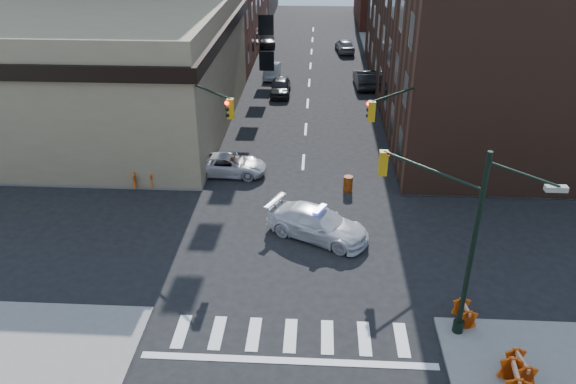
# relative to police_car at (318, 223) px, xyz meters

# --- Properties ---
(ground) EXTENTS (140.00, 140.00, 0.00)m
(ground) POSITION_rel_police_car_xyz_m (-1.02, -0.78, -0.80)
(ground) COLOR black
(ground) RESTS_ON ground
(sidewalk_nw) EXTENTS (34.00, 54.50, 0.15)m
(sidewalk_nw) POSITION_rel_police_car_xyz_m (-24.02, 31.97, -0.72)
(sidewalk_nw) COLOR gray
(sidewalk_nw) RESTS_ON ground
(sidewalk_ne) EXTENTS (34.00, 54.50, 0.15)m
(sidewalk_ne) POSITION_rel_police_car_xyz_m (21.98, 31.97, -0.72)
(sidewalk_ne) COLOR gray
(sidewalk_ne) RESTS_ON ground
(bank_building) EXTENTS (22.00, 22.00, 9.00)m
(bank_building) POSITION_rel_police_car_xyz_m (-18.02, 15.72, 3.70)
(bank_building) COLOR #958661
(bank_building) RESTS_ON ground
(commercial_row_ne) EXTENTS (14.00, 34.00, 14.00)m
(commercial_row_ne) POSITION_rel_police_car_xyz_m (11.98, 21.72, 6.20)
(commercial_row_ne) COLOR #492A1D
(commercial_row_ne) RESTS_ON ground
(signal_pole_se) EXTENTS (5.40, 5.27, 8.00)m
(signal_pole_se) POSITION_rel_police_car_xyz_m (5.02, -6.30, 3.82)
(signal_pole_se) COLOR black
(signal_pole_se) RESTS_ON sidewalk_se
(signal_pole_nw) EXTENTS (3.58, 3.67, 8.00)m
(signal_pole_nw) POSITION_rel_police_car_xyz_m (-6.87, 4.56, 3.54)
(signal_pole_nw) COLOR black
(signal_pole_nw) RESTS_ON sidewalk_nw
(signal_pole_ne) EXTENTS (3.67, 3.58, 8.00)m
(signal_pole_ne) POSITION_rel_police_car_xyz_m (4.82, 4.57, 3.54)
(signal_pole_ne) COLOR black
(signal_pole_ne) RESTS_ON sidewalk_ne
(tree_ne_near) EXTENTS (3.00, 3.00, 4.85)m
(tree_ne_near) POSITION_rel_police_car_xyz_m (6.48, 25.22, 2.69)
(tree_ne_near) COLOR black
(tree_ne_near) RESTS_ON sidewalk_ne
(tree_ne_far) EXTENTS (3.00, 3.00, 4.85)m
(tree_ne_far) POSITION_rel_police_car_xyz_m (6.48, 33.22, 2.69)
(tree_ne_far) COLOR black
(tree_ne_far) RESTS_ON sidewalk_ne
(police_car) EXTENTS (5.92, 4.47, 1.60)m
(police_car) POSITION_rel_police_car_xyz_m (0.00, 0.00, 0.00)
(police_car) COLOR silver
(police_car) RESTS_ON ground
(pickup) EXTENTS (4.83, 2.35, 1.32)m
(pickup) POSITION_rel_police_car_xyz_m (-5.72, 7.17, -0.14)
(pickup) COLOR silver
(pickup) RESTS_ON ground
(parked_car_wnear) EXTENTS (1.83, 4.37, 1.48)m
(parked_car_wnear) POSITION_rel_police_car_xyz_m (-3.52, 23.49, -0.06)
(parked_car_wnear) COLOR black
(parked_car_wnear) RESTS_ON ground
(parked_car_wfar) EXTENTS (1.49, 4.17, 1.37)m
(parked_car_wfar) POSITION_rel_police_car_xyz_m (-4.70, 28.80, -0.11)
(parked_car_wfar) COLOR #92959A
(parked_car_wfar) RESTS_ON ground
(parked_car_wdeep) EXTENTS (2.73, 5.35, 1.49)m
(parked_car_wdeep) POSITION_rel_police_car_xyz_m (-6.52, 42.11, -0.05)
(parked_car_wdeep) COLOR black
(parked_car_wdeep) RESTS_ON ground
(parked_car_enear) EXTENTS (1.96, 4.87, 1.58)m
(parked_car_enear) POSITION_rel_police_car_xyz_m (4.12, 26.30, -0.01)
(parked_car_enear) COLOR black
(parked_car_enear) RESTS_ON ground
(parked_car_efar) EXTENTS (2.34, 4.69, 1.53)m
(parked_car_efar) POSITION_rel_police_car_xyz_m (2.75, 39.28, -0.03)
(parked_car_efar) COLOR gray
(parked_car_efar) RESTS_ON ground
(pedestrian_a) EXTENTS (0.70, 0.63, 1.60)m
(pedestrian_a) POSITION_rel_police_car_xyz_m (-11.39, 8.09, 0.15)
(pedestrian_a) COLOR black
(pedestrian_a) RESTS_ON sidewalk_nw
(pedestrian_b) EXTENTS (1.15, 1.04, 1.94)m
(pedestrian_b) POSITION_rel_police_car_xyz_m (-10.13, 5.79, 0.32)
(pedestrian_b) COLOR black
(pedestrian_b) RESTS_ON sidewalk_nw
(pedestrian_c) EXTENTS (1.17, 0.62, 1.90)m
(pedestrian_c) POSITION_rel_police_car_xyz_m (-12.21, 5.22, 0.30)
(pedestrian_c) COLOR #202431
(pedestrian_c) RESTS_ON sidewalk_nw
(barrel_road) EXTENTS (0.68, 0.68, 0.98)m
(barrel_road) POSITION_rel_police_car_xyz_m (1.79, 5.22, -0.31)
(barrel_road) COLOR #C83B09
(barrel_road) RESTS_ON ground
(barrel_bank) EXTENTS (0.71, 0.71, 1.12)m
(barrel_bank) POSITION_rel_police_car_xyz_m (-5.71, 7.29, -0.24)
(barrel_bank) COLOR #E2430A
(barrel_bank) RESTS_ON ground
(barricade_se_a) EXTENTS (0.69, 1.18, 0.84)m
(barricade_se_a) POSITION_rel_police_car_xyz_m (6.14, -6.48, -0.23)
(barricade_se_a) COLOR #BF3109
(barricade_se_a) RESTS_ON sidewalk_se
(barricade_se_b) EXTENTS (0.77, 1.29, 0.91)m
(barricade_se_b) POSITION_rel_police_car_xyz_m (7.48, -9.46, -0.19)
(barricade_se_b) COLOR red
(barricade_se_b) RESTS_ON sidewalk_se
(barricade_se_c) EXTENTS (0.79, 1.39, 1.00)m
(barricade_se_c) POSITION_rel_police_car_xyz_m (7.06, -10.09, -0.15)
(barricade_se_c) COLOR #D73C0A
(barricade_se_c) RESTS_ON sidewalk_se
(barricade_nw_a) EXTENTS (1.33, 0.86, 0.92)m
(barricade_nw_a) POSITION_rel_police_car_xyz_m (-7.52, 6.66, -0.19)
(barricade_nw_a) COLOR #DD5C0A
(barricade_nw_a) RESTS_ON sidewalk_nw
(barricade_nw_b) EXTENTS (1.46, 0.94, 1.01)m
(barricade_nw_b) POSITION_rel_police_car_xyz_m (-10.62, 4.92, -0.14)
(barricade_nw_b) COLOR #D4530A
(barricade_nw_b) RESTS_ON sidewalk_nw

